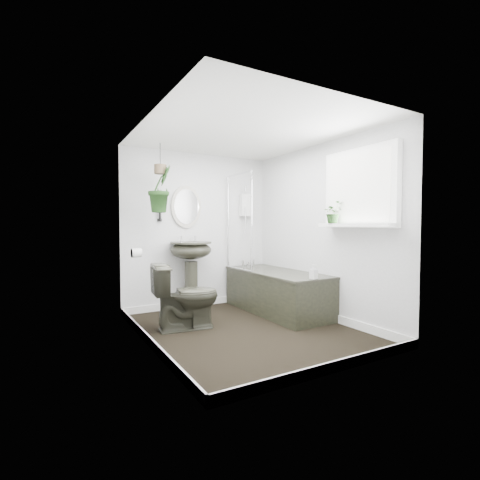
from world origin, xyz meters
TOP-DOWN VIEW (x-y plane):
  - floor at (0.00, 0.00)m, footprint 2.30×2.80m
  - ceiling at (0.00, 0.00)m, footprint 2.30×2.80m
  - wall_back at (0.00, 1.41)m, footprint 2.30×0.02m
  - wall_front at (0.00, -1.41)m, footprint 2.30×0.02m
  - wall_left at (-1.16, 0.00)m, footprint 0.02×2.80m
  - wall_right at (1.16, 0.00)m, footprint 0.02×2.80m
  - skirting at (0.00, 0.00)m, footprint 2.30×2.80m
  - bathtub at (0.80, 0.50)m, footprint 0.72×1.72m
  - bath_screen at (0.47, 0.99)m, footprint 0.04×0.72m
  - shower_box at (0.80, 1.34)m, footprint 0.20×0.10m
  - oval_mirror at (-0.21, 1.37)m, footprint 0.46×0.03m
  - wall_sconce at (-0.61, 1.36)m, footprint 0.04×0.04m
  - toilet_roll_holder at (-1.10, 0.70)m, footprint 0.11×0.11m
  - window_recess at (1.09, -0.70)m, footprint 0.08×1.00m
  - window_sill at (1.02, -0.70)m, footprint 0.18×1.00m
  - window_blinds at (1.04, -0.70)m, footprint 0.01×0.86m
  - toilet at (-0.60, 0.39)m, footprint 0.81×0.52m
  - pedestal_sink at (-0.21, 1.20)m, footprint 0.67×0.60m
  - sill_plant at (0.98, -0.40)m, footprint 0.26×0.23m
  - hanging_plant at (-0.70, 1.02)m, footprint 0.44×0.42m
  - soap_bottle at (0.77, -0.29)m, footprint 0.08×0.08m
  - hanging_pot at (-0.70, 1.02)m, footprint 0.16×0.16m

SIDE VIEW (x-z plane):
  - floor at x=0.00m, z-range -0.02..0.00m
  - skirting at x=0.00m, z-range 0.00..0.10m
  - bathtub at x=0.80m, z-range 0.00..0.58m
  - toilet at x=-0.60m, z-range 0.00..0.78m
  - pedestal_sink at x=-0.21m, z-range 0.00..1.00m
  - soap_bottle at x=0.77m, z-range 0.58..0.75m
  - toilet_roll_holder at x=-1.10m, z-range 0.84..0.96m
  - wall_back at x=0.00m, z-range 0.00..2.30m
  - wall_front at x=0.00m, z-range 0.00..2.30m
  - wall_left at x=-1.16m, z-range 0.00..2.30m
  - wall_right at x=1.16m, z-range 0.00..2.30m
  - window_sill at x=1.02m, z-range 1.21..1.25m
  - bath_screen at x=0.47m, z-range 0.58..1.98m
  - sill_plant at x=0.98m, z-range 1.25..1.51m
  - wall_sconce at x=-0.61m, z-range 1.29..1.51m
  - oval_mirror at x=-0.21m, z-range 1.19..1.81m
  - shower_box at x=0.80m, z-range 1.38..1.73m
  - window_recess at x=1.09m, z-range 1.20..2.10m
  - window_blinds at x=1.04m, z-range 1.27..2.03m
  - hanging_plant at x=-0.70m, z-range 1.39..2.02m
  - hanging_pot at x=-0.70m, z-range 1.90..2.02m
  - ceiling at x=0.00m, z-range 2.30..2.32m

